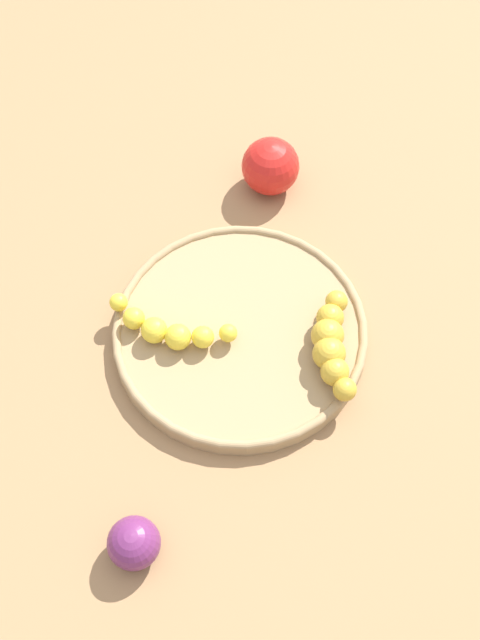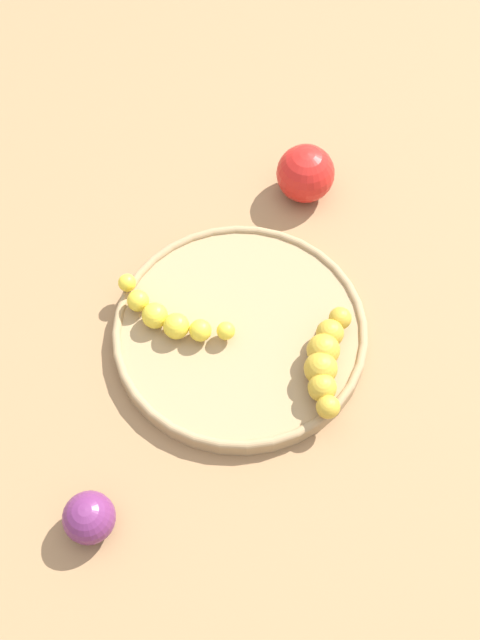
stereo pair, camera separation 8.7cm
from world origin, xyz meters
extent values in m
plane|color=#936D47|center=(0.00, 0.00, 0.00)|extent=(2.40, 2.40, 0.00)
cylinder|color=#A08259|center=(0.00, 0.00, 0.01)|extent=(0.29, 0.29, 0.02)
torus|color=#A08259|center=(0.00, 0.00, 0.02)|extent=(0.29, 0.29, 0.01)
sphere|color=yellow|center=(0.08, 0.11, 0.03)|extent=(0.02, 0.02, 0.02)
sphere|color=yellow|center=(0.05, 0.10, 0.03)|extent=(0.02, 0.02, 0.02)
sphere|color=yellow|center=(0.03, 0.09, 0.03)|extent=(0.03, 0.03, 0.03)
sphere|color=yellow|center=(0.01, 0.07, 0.03)|extent=(0.03, 0.03, 0.03)
sphere|color=yellow|center=(0.00, 0.04, 0.03)|extent=(0.02, 0.02, 0.02)
sphere|color=yellow|center=(-0.01, 0.02, 0.03)|extent=(0.02, 0.02, 0.02)
sphere|color=gold|center=(-0.02, -0.11, 0.04)|extent=(0.03, 0.03, 0.03)
sphere|color=gold|center=(-0.04, -0.09, 0.04)|extent=(0.03, 0.03, 0.03)
sphere|color=gold|center=(-0.06, -0.08, 0.04)|extent=(0.04, 0.04, 0.04)
sphere|color=gold|center=(-0.08, -0.07, 0.04)|extent=(0.04, 0.04, 0.04)
sphere|color=gold|center=(-0.10, -0.06, 0.04)|extent=(0.03, 0.03, 0.03)
sphere|color=gold|center=(-0.12, -0.06, 0.04)|extent=(0.03, 0.03, 0.03)
sphere|color=red|center=(0.18, -0.13, 0.04)|extent=(0.07, 0.07, 0.07)
sphere|color=#662659|center=(-0.17, 0.19, 0.03)|extent=(0.05, 0.05, 0.05)
camera|label=1|loc=(-0.40, 0.19, 0.79)|focal=44.70mm
camera|label=2|loc=(-0.43, 0.11, 0.79)|focal=44.70mm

